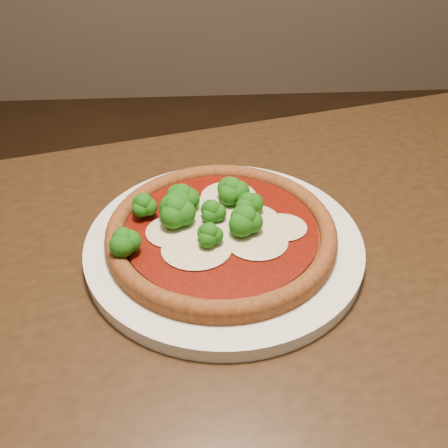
{
  "coord_description": "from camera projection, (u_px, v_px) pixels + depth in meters",
  "views": [
    {
      "loc": [
        -0.24,
        -0.61,
        1.16
      ],
      "look_at": [
        -0.21,
        -0.15,
        0.79
      ],
      "focal_mm": 40.0,
      "sensor_mm": 36.0,
      "label": 1
    }
  ],
  "objects": [
    {
      "name": "dining_table",
      "position": [
        228.0,
        338.0,
        0.64
      ],
      "size": [
        1.33,
        1.0,
        0.75
      ],
      "rotation": [
        0.0,
        0.0,
        0.25
      ],
      "color": "black",
      "rests_on": "floor"
    },
    {
      "name": "pizza",
      "position": [
        217.0,
        227.0,
        0.6
      ],
      "size": [
        0.28,
        0.28,
        0.06
      ],
      "rotation": [
        0.0,
        0.0,
        -0.14
      ],
      "color": "brown",
      "rests_on": "plate"
    },
    {
      "name": "plate",
      "position": [
        224.0,
        244.0,
        0.61
      ],
      "size": [
        0.34,
        0.34,
        0.02
      ],
      "primitive_type": "cylinder",
      "color": "silver",
      "rests_on": "dining_table"
    },
    {
      "name": "floor",
      "position": [
        307.0,
        438.0,
        1.21
      ],
      "size": [
        4.0,
        4.0,
        0.0
      ],
      "primitive_type": "plane",
      "color": "black",
      "rests_on": "ground"
    }
  ]
}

